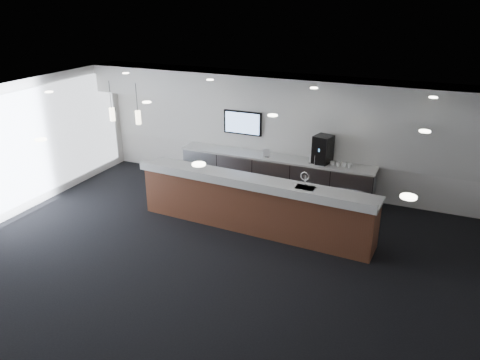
% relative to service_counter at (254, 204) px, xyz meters
% --- Properties ---
extents(ground, '(10.00, 10.00, 0.00)m').
position_rel_service_counter_xyz_m(ground, '(-0.28, -1.54, -0.57)').
color(ground, black).
rests_on(ground, ground).
extents(ceiling, '(10.00, 8.00, 0.02)m').
position_rel_service_counter_xyz_m(ceiling, '(-0.28, -1.54, 2.43)').
color(ceiling, black).
rests_on(ceiling, back_wall).
extents(back_wall, '(10.00, 0.02, 3.00)m').
position_rel_service_counter_xyz_m(back_wall, '(-0.28, 2.46, 0.93)').
color(back_wall, white).
rests_on(back_wall, ground).
extents(left_wall, '(0.02, 8.00, 3.00)m').
position_rel_service_counter_xyz_m(left_wall, '(-5.28, -1.54, 0.93)').
color(left_wall, white).
rests_on(left_wall, ground).
extents(soffit_bulkhead, '(10.00, 0.90, 0.70)m').
position_rel_service_counter_xyz_m(soffit_bulkhead, '(-0.28, 2.01, 2.08)').
color(soffit_bulkhead, silver).
rests_on(soffit_bulkhead, back_wall).
extents(alcove_panel, '(9.80, 0.06, 1.40)m').
position_rel_service_counter_xyz_m(alcove_panel, '(-0.28, 2.43, 1.03)').
color(alcove_panel, silver).
rests_on(alcove_panel, back_wall).
extents(window_blinds_wall, '(0.04, 7.36, 2.55)m').
position_rel_service_counter_xyz_m(window_blinds_wall, '(-5.24, -1.54, 0.93)').
color(window_blinds_wall, silver).
rests_on(window_blinds_wall, left_wall).
extents(back_credenza, '(5.06, 0.66, 0.95)m').
position_rel_service_counter_xyz_m(back_credenza, '(-0.28, 2.10, -0.10)').
color(back_credenza, gray).
rests_on(back_credenza, ground).
extents(wall_tv, '(1.05, 0.08, 0.62)m').
position_rel_service_counter_xyz_m(wall_tv, '(-1.28, 2.37, 1.08)').
color(wall_tv, black).
rests_on(wall_tv, back_wall).
extents(pendant_left, '(0.12, 0.12, 0.30)m').
position_rel_service_counter_xyz_m(pendant_left, '(-2.68, -0.74, 1.68)').
color(pendant_left, '#F8E9C1').
rests_on(pendant_left, ceiling).
extents(pendant_right, '(0.12, 0.12, 0.30)m').
position_rel_service_counter_xyz_m(pendant_right, '(-3.38, -0.74, 1.68)').
color(pendant_right, '#F8E9C1').
rests_on(pendant_right, ceiling).
extents(ceiling_can_lights, '(7.00, 5.00, 0.02)m').
position_rel_service_counter_xyz_m(ceiling_can_lights, '(-0.28, -1.54, 2.40)').
color(ceiling_can_lights, white).
rests_on(ceiling_can_lights, ceiling).
extents(service_counter, '(5.31, 1.14, 1.49)m').
position_rel_service_counter_xyz_m(service_counter, '(0.00, 0.00, 0.00)').
color(service_counter, brown).
rests_on(service_counter, ground).
extents(coffee_machine, '(0.48, 0.55, 0.68)m').
position_rel_service_counter_xyz_m(coffee_machine, '(0.92, 2.13, 0.71)').
color(coffee_machine, black).
rests_on(coffee_machine, back_credenza).
extents(info_sign_left, '(0.16, 0.07, 0.22)m').
position_rel_service_counter_xyz_m(info_sign_left, '(-0.47, 1.98, 0.49)').
color(info_sign_left, silver).
rests_on(info_sign_left, back_credenza).
extents(info_sign_right, '(0.16, 0.06, 0.22)m').
position_rel_service_counter_xyz_m(info_sign_right, '(0.71, 1.98, 0.48)').
color(info_sign_right, silver).
rests_on(info_sign_right, back_credenza).
extents(cup_0, '(0.11, 0.11, 0.10)m').
position_rel_service_counter_xyz_m(cup_0, '(1.62, 2.03, 0.43)').
color(cup_0, white).
rests_on(cup_0, back_credenza).
extents(cup_1, '(0.15, 0.15, 0.10)m').
position_rel_service_counter_xyz_m(cup_1, '(1.48, 2.03, 0.43)').
color(cup_1, white).
rests_on(cup_1, back_credenza).
extents(cup_2, '(0.14, 0.14, 0.10)m').
position_rel_service_counter_xyz_m(cup_2, '(1.34, 2.03, 0.43)').
color(cup_2, white).
rests_on(cup_2, back_credenza).
extents(cup_3, '(0.14, 0.14, 0.10)m').
position_rel_service_counter_xyz_m(cup_3, '(1.20, 2.03, 0.43)').
color(cup_3, white).
rests_on(cup_3, back_credenza).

